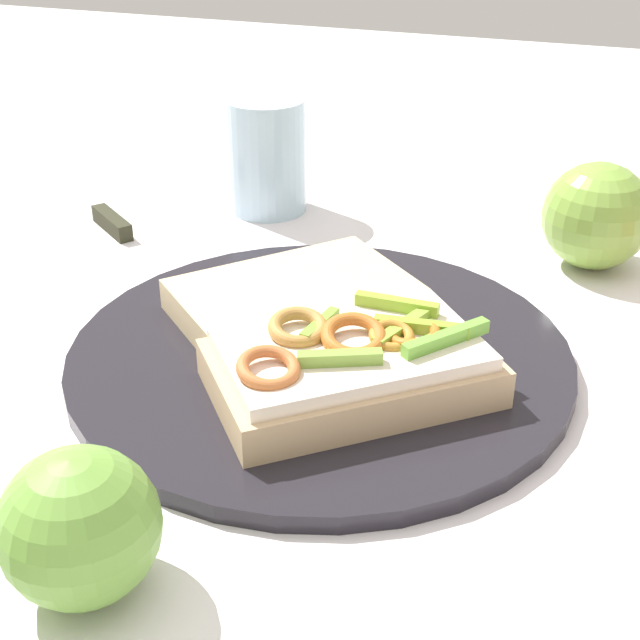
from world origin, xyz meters
The scene contains 8 objects.
ground_plane centered at (0.00, 0.00, 0.00)m, with size 2.00×2.00×0.00m, color silver.
plate centered at (0.00, 0.00, 0.01)m, with size 0.31×0.31×0.01m, color black.
sandwich centered at (-0.04, -0.03, 0.03)m, with size 0.17×0.18×0.04m.
bread_slice_side centered at (0.04, 0.03, 0.02)m, with size 0.15×0.10×0.02m, color beige.
apple_2 centered at (0.20, -0.15, 0.04)m, with size 0.08×0.08×0.08m, color #7EAA40.
apple_3 centered at (-0.21, 0.03, 0.04)m, with size 0.07×0.07×0.07m, color #6CA13E.
drinking_glass centered at (0.23, 0.13, 0.05)m, with size 0.07×0.07×0.10m, color silver.
knife centered at (0.15, 0.24, 0.01)m, with size 0.08×0.10×0.01m.
Camera 1 is at (-0.45, -0.16, 0.30)m, focal length 50.60 mm.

